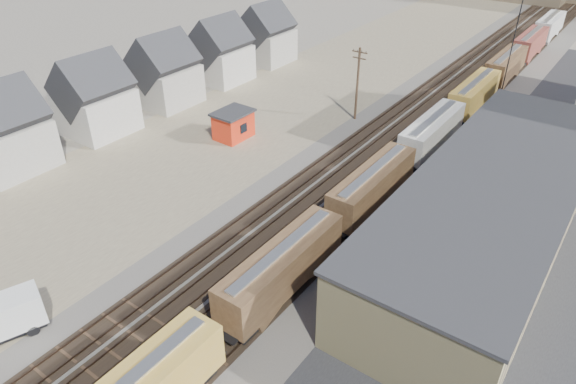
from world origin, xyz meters
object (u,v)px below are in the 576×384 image
Objects in this scene: utility_pole_north at (357,83)px; maintenance_shed at (233,124)px; freight_train at (455,111)px; box_truck at (3,319)px.

maintenance_shed is at bearing -124.69° from utility_pole_north.
box_truck is at bearing -104.65° from freight_train.
freight_train reaches higher than box_truck.
freight_train is 28.75m from maintenance_shed.
utility_pole_north is 1.98× the size of maintenance_shed.
utility_pole_north is at bearing 88.07° from box_truck.
freight_train is 18.32× the size of box_truck.
box_truck is 36.05m from maintenance_shed.
maintenance_shed is at bearing -140.40° from freight_train.
freight_train is at bearing 75.35° from box_truck.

